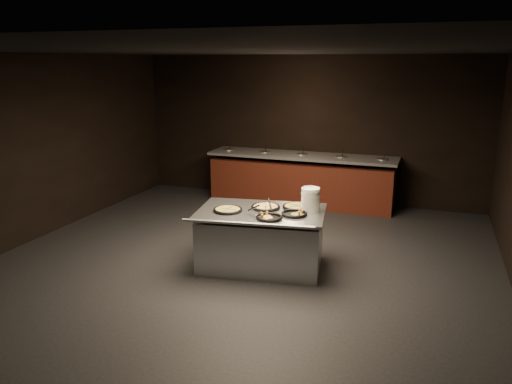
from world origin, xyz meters
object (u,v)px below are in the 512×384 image
(serving_counter, at_px, (261,240))
(pan_veggie_whole, at_px, (228,210))
(plate_stack, at_px, (310,200))
(pan_cheese_whole, at_px, (266,207))

(serving_counter, height_order, pan_veggie_whole, pan_veggie_whole)
(pan_veggie_whole, bearing_deg, serving_counter, 22.16)
(serving_counter, bearing_deg, plate_stack, 10.93)
(pan_veggie_whole, relative_size, pan_cheese_whole, 0.99)
(pan_veggie_whole, bearing_deg, plate_stack, 20.71)
(serving_counter, height_order, plate_stack, plate_stack)
(plate_stack, distance_m, pan_veggie_whole, 1.12)
(serving_counter, bearing_deg, pan_cheese_whole, 71.93)
(pan_veggie_whole, distance_m, pan_cheese_whole, 0.53)
(plate_stack, distance_m, pan_cheese_whole, 0.63)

